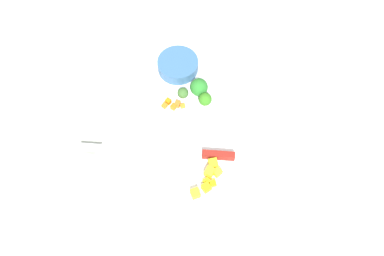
# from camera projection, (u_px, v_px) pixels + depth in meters

# --- Properties ---
(ground_plane) EXTENTS (4.00, 4.00, 0.00)m
(ground_plane) POSITION_uv_depth(u_px,v_px,m) (192.00, 132.00, 0.94)
(ground_plane) COLOR #989D93
(cutting_board) EXTENTS (0.49, 0.35, 0.01)m
(cutting_board) POSITION_uv_depth(u_px,v_px,m) (192.00, 131.00, 0.93)
(cutting_board) COLOR white
(cutting_board) RESTS_ON ground_plane
(prep_bowl) EXTENTS (0.10, 0.10, 0.03)m
(prep_bowl) POSITION_uv_depth(u_px,v_px,m) (178.00, 65.00, 1.00)
(prep_bowl) COLOR #355F8D
(prep_bowl) RESTS_ON cutting_board
(chef_knife) EXTENTS (0.14, 0.34, 0.02)m
(chef_knife) POSITION_uv_depth(u_px,v_px,m) (184.00, 153.00, 0.89)
(chef_knife) COLOR silver
(chef_knife) RESTS_ON cutting_board
(carrot_dice_0) EXTENTS (0.01, 0.01, 0.01)m
(carrot_dice_0) POSITION_uv_depth(u_px,v_px,m) (168.00, 101.00, 0.96)
(carrot_dice_0) COLOR orange
(carrot_dice_0) RESTS_ON cutting_board
(carrot_dice_1) EXTENTS (0.01, 0.01, 0.01)m
(carrot_dice_1) POSITION_uv_depth(u_px,v_px,m) (165.00, 106.00, 0.96)
(carrot_dice_1) COLOR orange
(carrot_dice_1) RESTS_ON cutting_board
(carrot_dice_2) EXTENTS (0.02, 0.02, 0.01)m
(carrot_dice_2) POSITION_uv_depth(u_px,v_px,m) (183.00, 106.00, 0.96)
(carrot_dice_2) COLOR orange
(carrot_dice_2) RESTS_ON cutting_board
(carrot_dice_3) EXTENTS (0.02, 0.01, 0.01)m
(carrot_dice_3) POSITION_uv_depth(u_px,v_px,m) (178.00, 104.00, 0.96)
(carrot_dice_3) COLOR orange
(carrot_dice_3) RESTS_ON cutting_board
(carrot_dice_4) EXTENTS (0.01, 0.01, 0.01)m
(carrot_dice_4) POSITION_uv_depth(u_px,v_px,m) (174.00, 107.00, 0.95)
(carrot_dice_4) COLOR orange
(carrot_dice_4) RESTS_ON cutting_board
(pepper_dice_0) EXTENTS (0.02, 0.02, 0.02)m
(pepper_dice_0) POSITION_uv_depth(u_px,v_px,m) (206.00, 188.00, 0.85)
(pepper_dice_0) COLOR yellow
(pepper_dice_0) RESTS_ON cutting_board
(pepper_dice_1) EXTENTS (0.02, 0.02, 0.02)m
(pepper_dice_1) POSITION_uv_depth(u_px,v_px,m) (210.00, 172.00, 0.87)
(pepper_dice_1) COLOR yellow
(pepper_dice_1) RESTS_ON cutting_board
(pepper_dice_2) EXTENTS (0.02, 0.02, 0.01)m
(pepper_dice_2) POSITION_uv_depth(u_px,v_px,m) (206.00, 181.00, 0.86)
(pepper_dice_2) COLOR yellow
(pepper_dice_2) RESTS_ON cutting_board
(pepper_dice_3) EXTENTS (0.03, 0.03, 0.02)m
(pepper_dice_3) POSITION_uv_depth(u_px,v_px,m) (213.00, 164.00, 0.88)
(pepper_dice_3) COLOR yellow
(pepper_dice_3) RESTS_ON cutting_board
(pepper_dice_4) EXTENTS (0.03, 0.03, 0.02)m
(pepper_dice_4) POSITION_uv_depth(u_px,v_px,m) (195.00, 193.00, 0.85)
(pepper_dice_4) COLOR yellow
(pepper_dice_4) RESTS_ON cutting_board
(pepper_dice_5) EXTENTS (0.02, 0.02, 0.01)m
(pepper_dice_5) POSITION_uv_depth(u_px,v_px,m) (213.00, 183.00, 0.86)
(pepper_dice_5) COLOR yellow
(pepper_dice_5) RESTS_ON cutting_board
(pepper_dice_6) EXTENTS (0.02, 0.02, 0.01)m
(pepper_dice_6) POSITION_uv_depth(u_px,v_px,m) (217.00, 172.00, 0.87)
(pepper_dice_6) COLOR yellow
(pepper_dice_6) RESTS_ON cutting_board
(broccoli_floret_0) EXTENTS (0.03, 0.03, 0.04)m
(broccoli_floret_0) POSITION_uv_depth(u_px,v_px,m) (203.00, 99.00, 0.94)
(broccoli_floret_0) COLOR #92B461
(broccoli_floret_0) RESTS_ON cutting_board
(broccoli_floret_1) EXTENTS (0.03, 0.03, 0.03)m
(broccoli_floret_1) POSITION_uv_depth(u_px,v_px,m) (183.00, 93.00, 0.96)
(broccoli_floret_1) COLOR #94B769
(broccoli_floret_1) RESTS_ON cutting_board
(broccoli_floret_2) EXTENTS (0.04, 0.04, 0.05)m
(broccoli_floret_2) POSITION_uv_depth(u_px,v_px,m) (199.00, 87.00, 0.96)
(broccoli_floret_2) COLOR #89B56D
(broccoli_floret_2) RESTS_ON cutting_board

